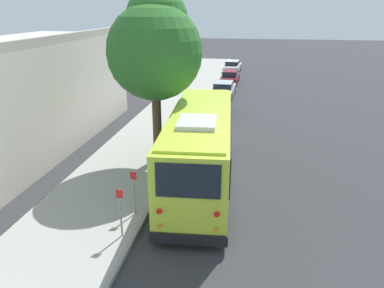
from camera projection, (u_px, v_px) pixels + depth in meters
ground_plane at (213, 176)px, 17.01m from camera, size 160.00×160.00×0.00m
sidewalk_slab at (124, 168)px, 17.64m from camera, size 80.00×4.23×0.15m
curb_strip at (170, 172)px, 17.30m from camera, size 80.00×0.14×0.15m
shuttle_bus at (200, 145)px, 15.59m from camera, size 9.84×3.27×3.41m
parked_sedan_navy at (216, 107)px, 26.28m from camera, size 4.32×1.90×1.32m
parked_sedan_silver at (223, 90)px, 31.81m from camera, size 4.70×1.89×1.31m
parked_sedan_maroon at (230, 77)px, 37.56m from camera, size 4.40×1.77×1.28m
parked_sedan_white at (232, 67)px, 44.25m from camera, size 4.65×1.98×1.33m
street_tree at (155, 46)px, 16.63m from camera, size 4.30×4.30×7.99m
sign_post_near at (121, 213)px, 12.01m from camera, size 0.06×0.22×1.68m
sign_post_far at (134, 193)px, 13.35m from camera, size 0.06×0.22×1.65m
fire_hydrant at (185, 123)px, 22.90m from camera, size 0.22×0.22×0.81m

